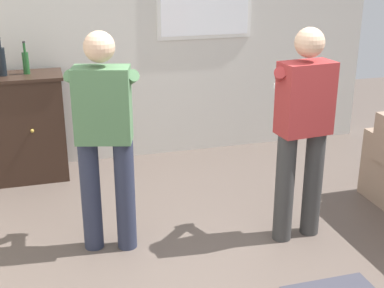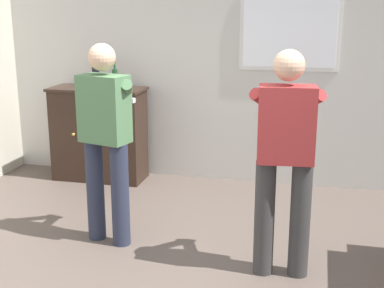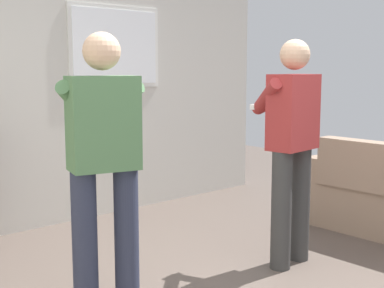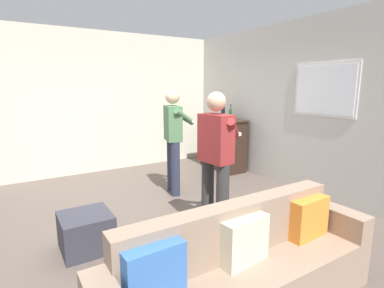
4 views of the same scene
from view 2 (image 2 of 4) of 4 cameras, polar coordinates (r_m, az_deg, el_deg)
name	(u,v)px [view 2 (image 2 of 4)]	position (r m, az deg, el deg)	size (l,w,h in m)	color
wall_back_with_window	(229,57)	(6.01, 3.97, 9.24)	(5.20, 0.15, 2.80)	beige
sideboard_cabinet	(99,134)	(6.22, -9.87, 1.09)	(1.07, 0.49, 1.07)	black
bottle_wine_green	(96,75)	(6.10, -10.23, 7.25)	(0.08, 0.08, 0.36)	black
bottle_liquor_amber	(115,78)	(6.05, -8.21, 7.01)	(0.06, 0.06, 0.31)	#1E4C23
person_standing_left	(106,135)	(4.44, -9.16, 0.98)	(0.54, 0.52, 1.68)	#282D42
person_standing_right	(285,154)	(3.88, 9.89, -1.02)	(0.55, 0.49, 1.68)	#383838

